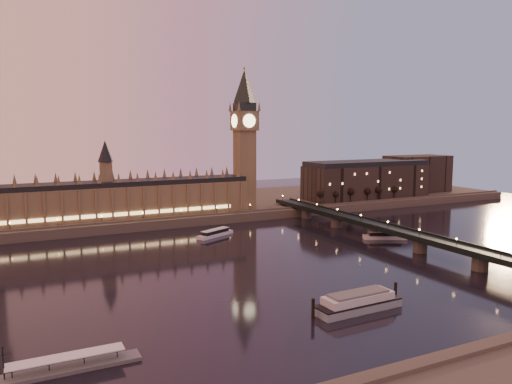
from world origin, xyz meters
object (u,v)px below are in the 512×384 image
(cruise_boat_a, at_px, (215,233))
(moored_barge, at_px, (358,302))
(pontoon_pier, at_px, (70,366))
(cruise_boat_b, at_px, (385,235))

(cruise_boat_a, xyz_separation_m, moored_barge, (0.41, -139.41, 1.14))
(moored_barge, height_order, pontoon_pier, pontoon_pier)
(cruise_boat_b, bearing_deg, cruise_boat_a, 176.36)
(moored_barge, relative_size, pontoon_pier, 1.05)
(cruise_boat_a, distance_m, moored_barge, 139.42)
(cruise_boat_a, height_order, pontoon_pier, pontoon_pier)
(cruise_boat_a, relative_size, pontoon_pier, 0.71)
(cruise_boat_a, distance_m, pontoon_pier, 172.20)
(moored_barge, bearing_deg, cruise_boat_b, 42.59)
(cruise_boat_a, xyz_separation_m, cruise_boat_b, (88.30, -51.88, 0.15))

